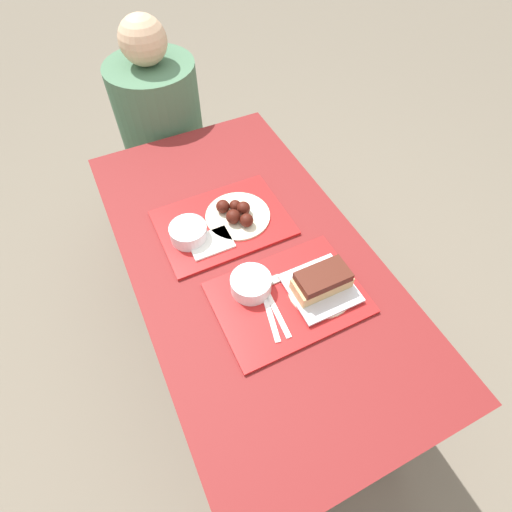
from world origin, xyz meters
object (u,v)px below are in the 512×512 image
(tray_near, at_px, (288,298))
(bowl_coleslaw_far, at_px, (188,232))
(person_seated_across, at_px, (159,115))
(bowl_coleslaw_near, at_px, (251,283))
(brisket_sandwich_plate, at_px, (321,284))
(tray_far, at_px, (223,223))
(wings_plate_far, at_px, (237,214))

(tray_near, xyz_separation_m, bowl_coleslaw_far, (-0.19, 0.35, 0.04))
(person_seated_across, bearing_deg, bowl_coleslaw_far, -99.61)
(bowl_coleslaw_near, distance_m, bowl_coleslaw_far, 0.29)
(brisket_sandwich_plate, relative_size, person_seated_across, 0.28)
(tray_near, bearing_deg, tray_far, 99.29)
(tray_near, height_order, person_seated_across, person_seated_across)
(wings_plate_far, bearing_deg, tray_near, -88.90)
(bowl_coleslaw_far, relative_size, person_seated_across, 0.17)
(brisket_sandwich_plate, bearing_deg, tray_near, 168.72)
(tray_far, distance_m, bowl_coleslaw_far, 0.14)
(bowl_coleslaw_far, xyz_separation_m, wings_plate_far, (0.18, 0.01, -0.01))
(bowl_coleslaw_near, height_order, bowl_coleslaw_far, same)
(bowl_coleslaw_far, distance_m, person_seated_across, 0.81)
(tray_far, bearing_deg, person_seated_across, 89.63)
(tray_far, xyz_separation_m, bowl_coleslaw_near, (-0.03, -0.29, 0.04))
(bowl_coleslaw_far, distance_m, wings_plate_far, 0.18)
(tray_near, relative_size, person_seated_across, 0.61)
(bowl_coleslaw_far, height_order, person_seated_across, person_seated_across)
(brisket_sandwich_plate, bearing_deg, person_seated_across, 97.57)
(bowl_coleslaw_near, distance_m, brisket_sandwich_plate, 0.21)
(person_seated_across, bearing_deg, wings_plate_far, -86.45)
(bowl_coleslaw_near, bearing_deg, tray_near, -40.37)
(tray_near, distance_m, bowl_coleslaw_near, 0.12)
(brisket_sandwich_plate, distance_m, person_seated_across, 1.18)
(tray_near, distance_m, person_seated_across, 1.15)
(tray_near, relative_size, bowl_coleslaw_near, 3.56)
(bowl_coleslaw_far, bearing_deg, wings_plate_far, 4.56)
(bowl_coleslaw_far, bearing_deg, tray_far, 7.66)
(tray_far, xyz_separation_m, wings_plate_far, (0.05, -0.00, 0.03))
(tray_near, xyz_separation_m, bowl_coleslaw_near, (-0.09, 0.08, 0.04))
(bowl_coleslaw_far, bearing_deg, brisket_sandwich_plate, -52.07)
(brisket_sandwich_plate, distance_m, bowl_coleslaw_far, 0.47)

